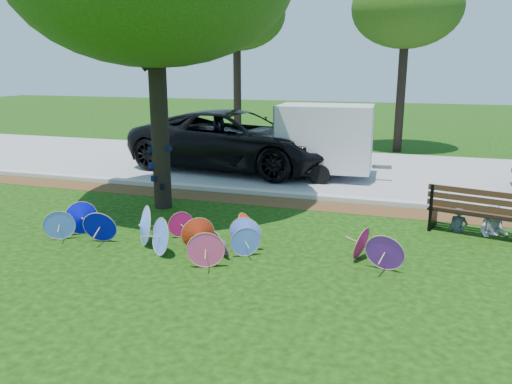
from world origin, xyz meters
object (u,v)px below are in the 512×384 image
Objects in this scene: cargo_trailer at (325,137)px; person_left at (460,208)px; parasol_pile at (192,233)px; park_bench at (478,211)px; black_van at (236,140)px; person_right at (496,206)px.

person_left is (3.79, -4.51, -0.79)m from cargo_trailer.
parasol_pile is 6.86× the size of person_left.
park_bench is 0.35m from person_left.
person_left is at bearing -119.00° from black_van.
person_left is at bearing -174.20° from park_bench.
cargo_trailer is at bearing 80.23° from parasol_pile.
black_van is 2.52× the size of cargo_trailer.
parasol_pile is at bearing -139.13° from park_bench.
cargo_trailer is 2.26× the size of person_right.
cargo_trailer reaches higher than parasol_pile.
black_van reaches higher than person_right.
black_van is 3.26m from cargo_trailer.
parasol_pile is at bearing -147.22° from person_left.
black_van is 9.18m from person_right.
park_bench is (7.35, -5.03, -0.50)m from black_van.
person_right is (0.35, 0.05, 0.12)m from park_bench.
person_left is 0.71m from person_right.
black_van reaches higher than park_bench.
parasol_pile is 6.05m from park_bench.
person_left is at bearing 28.95° from parasol_pile.
parasol_pile is at bearing -102.87° from cargo_trailer.
park_bench is at bearing -117.95° from black_van.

